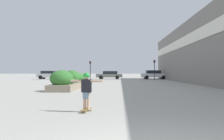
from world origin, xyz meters
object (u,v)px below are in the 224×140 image
object	(u,v)px
car_center_left	(49,75)
car_rightmost	(154,75)
skateboard	(86,110)
skateboarder	(86,87)
car_center_right	(110,75)
traffic_light_left	(90,67)
traffic_light_right	(154,66)
car_leftmost	(205,74)

from	to	relation	value
car_center_left	car_rightmost	xyz separation A→B (m)	(18.92, -0.03, 0.04)
skateboard	skateboarder	xyz separation A→B (m)	(0.00, -0.00, 0.76)
car_center_right	traffic_light_left	world-z (taller)	traffic_light_left
skateboard	traffic_light_right	bearing A→B (deg)	90.55
car_leftmost	traffic_light_left	distance (m)	21.94
skateboard	traffic_light_right	world-z (taller)	traffic_light_right
car_center_right	traffic_light_right	distance (m)	8.34
skateboard	car_rightmost	distance (m)	32.64
car_rightmost	traffic_light_left	bearing A→B (deg)	-72.02
skateboard	traffic_light_left	world-z (taller)	traffic_light_left
traffic_light_left	skateboarder	bearing A→B (deg)	-82.51
car_leftmost	skateboard	bearing A→B (deg)	-26.45
car_leftmost	car_rightmost	bearing A→B (deg)	-74.35
car_rightmost	traffic_light_right	bearing A→B (deg)	-7.40
skateboard	traffic_light_right	xyz separation A→B (m)	(6.84, 29.11, 2.18)
skateboarder	traffic_light_left	distance (m)	28.56
skateboard	skateboarder	distance (m)	0.76
skateboarder	car_center_left	size ratio (longest dim) A/B	0.29
skateboard	traffic_light_left	xyz separation A→B (m)	(-3.72, 28.29, 2.06)
skateboarder	car_rightmost	xyz separation A→B (m)	(7.20, 31.83, 0.01)
traffic_light_left	traffic_light_right	distance (m)	10.60
skateboard	traffic_light_right	distance (m)	29.98
traffic_light_right	skateboard	bearing A→B (deg)	-103.23
car_center_left	car_center_right	distance (m)	10.98
skateboarder	traffic_light_left	world-z (taller)	traffic_light_left
skateboarder	traffic_light_right	size ratio (longest dim) A/B	0.37
car_center_left	car_center_right	world-z (taller)	car_center_left
car_leftmost	car_center_right	size ratio (longest dim) A/B	0.83
traffic_light_left	traffic_light_right	size ratio (longest dim) A/B	0.94
car_rightmost	traffic_light_left	world-z (taller)	traffic_light_left
traffic_light_left	traffic_light_right	xyz separation A→B (m)	(10.57, 0.82, 0.12)
traffic_light_right	car_leftmost	bearing A→B (deg)	28.04
car_leftmost	traffic_light_right	size ratio (longest dim) A/B	1.18
car_leftmost	traffic_light_right	xyz separation A→B (m)	(-10.39, -5.53, 1.42)
traffic_light_right	car_center_right	bearing A→B (deg)	157.68
skateboard	car_center_left	size ratio (longest dim) A/B	0.16
skateboard	car_leftmost	size ratio (longest dim) A/B	0.18
car_center_right	traffic_light_right	xyz separation A→B (m)	(7.59, -3.12, 1.48)
skateboard	car_rightmost	size ratio (longest dim) A/B	0.14
car_center_left	car_rightmost	bearing A→B (deg)	89.92
skateboarder	skateboard	bearing A→B (deg)	148.78
car_rightmost	traffic_light_left	xyz separation A→B (m)	(-10.92, -3.54, 1.29)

